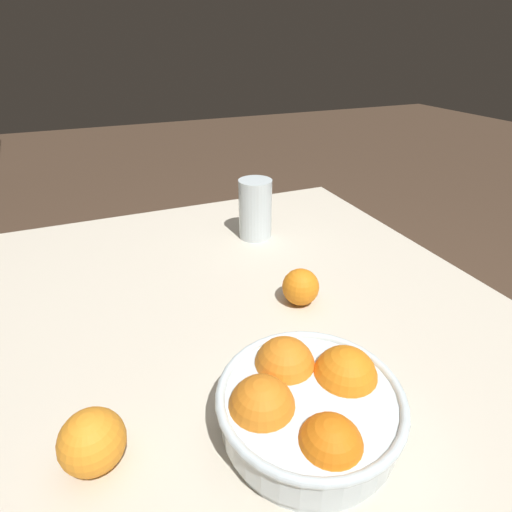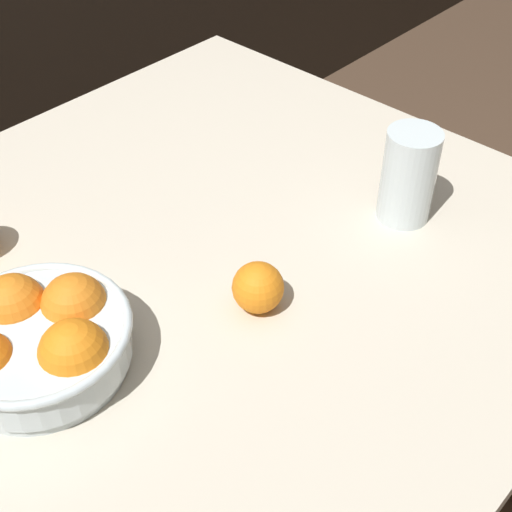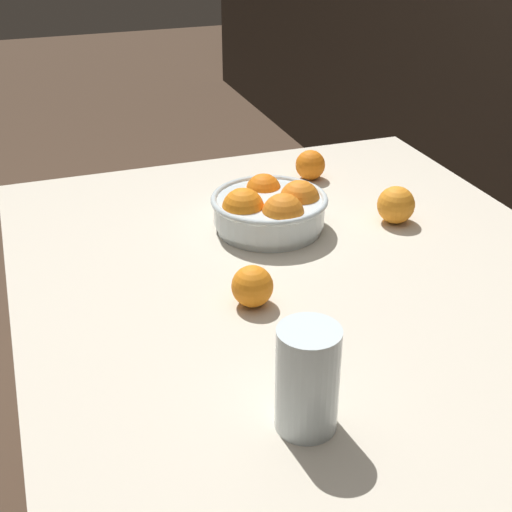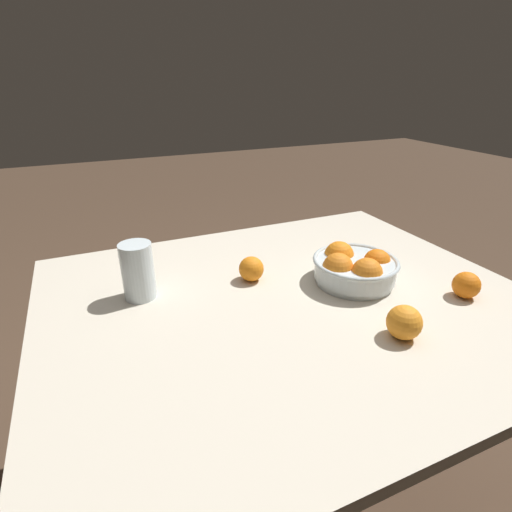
# 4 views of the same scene
# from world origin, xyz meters

# --- Properties ---
(dining_table) EXTENTS (1.22, 1.01, 0.74)m
(dining_table) POSITION_xyz_m (0.00, 0.00, 0.66)
(dining_table) COLOR beige
(dining_table) RESTS_ON ground_plane
(fruit_bowl) EXTENTS (0.23, 0.23, 0.10)m
(fruit_bowl) POSITION_xyz_m (-0.20, -0.00, 0.78)
(fruit_bowl) COLOR silver
(fruit_bowl) RESTS_ON dining_table
(juice_glass) EXTENTS (0.08, 0.08, 0.15)m
(juice_glass) POSITION_xyz_m (0.35, -0.16, 0.80)
(juice_glass) COLOR #F4A314
(juice_glass) RESTS_ON dining_table
(orange_loose_near_bowl) EXTENTS (0.07, 0.07, 0.07)m
(orange_loose_near_bowl) POSITION_xyz_m (0.05, -0.13, 0.77)
(orange_loose_near_bowl) COLOR orange
(orange_loose_near_bowl) RESTS_ON dining_table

